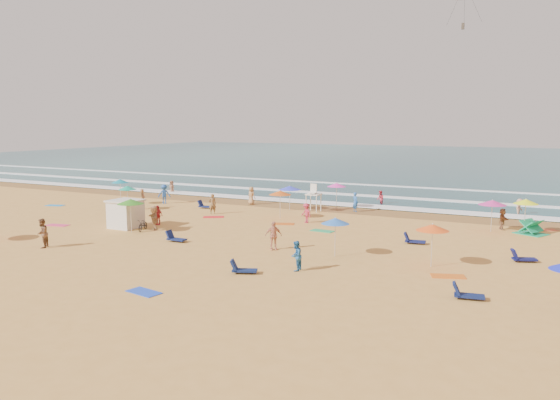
% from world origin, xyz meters
% --- Properties ---
extents(ground, '(220.00, 220.00, 0.00)m').
position_xyz_m(ground, '(0.00, 0.00, 0.00)').
color(ground, gold).
rests_on(ground, ground).
extents(ocean, '(220.00, 140.00, 0.18)m').
position_xyz_m(ocean, '(0.00, 84.00, 0.00)').
color(ocean, '#0C4756').
rests_on(ocean, ground).
extents(wet_sand, '(220.00, 220.00, 0.00)m').
position_xyz_m(wet_sand, '(0.00, 12.50, 0.01)').
color(wet_sand, olive).
rests_on(wet_sand, ground).
extents(surf_foam, '(200.00, 18.70, 0.05)m').
position_xyz_m(surf_foam, '(0.00, 21.32, 0.10)').
color(surf_foam, white).
rests_on(surf_foam, ground).
extents(cabana, '(2.00, 2.00, 2.00)m').
position_xyz_m(cabana, '(-5.77, -3.09, 1.00)').
color(cabana, silver).
rests_on(cabana, ground).
extents(cabana_roof, '(2.20, 2.20, 0.12)m').
position_xyz_m(cabana_roof, '(-5.77, -3.09, 2.06)').
color(cabana_roof, silver).
rests_on(cabana_roof, cabana).
extents(bicycle, '(1.09, 1.71, 0.85)m').
position_xyz_m(bicycle, '(-3.87, -3.39, 0.42)').
color(bicycle, black).
rests_on(bicycle, ground).
extents(lifeguard_stand, '(1.20, 1.20, 2.10)m').
position_xyz_m(lifeguard_stand, '(3.79, 10.27, 1.05)').
color(lifeguard_stand, white).
rests_on(lifeguard_stand, ground).
extents(beach_umbrellas, '(52.64, 27.99, 0.77)m').
position_xyz_m(beach_umbrellas, '(4.18, 0.18, 2.12)').
color(beach_umbrellas, '#368D20').
rests_on(beach_umbrellas, ground).
extents(loungers, '(47.86, 20.58, 0.34)m').
position_xyz_m(loungers, '(2.54, -4.02, 0.17)').
color(loungers, '#101B53').
rests_on(loungers, ground).
extents(towels, '(45.85, 26.34, 0.03)m').
position_xyz_m(towels, '(-1.05, -1.95, 0.01)').
color(towels, red).
rests_on(towels, ground).
extents(beachgoers, '(48.80, 28.70, 2.13)m').
position_xyz_m(beachgoers, '(-0.36, 3.85, 0.82)').
color(beachgoers, '#9B6B47').
rests_on(beachgoers, ground).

